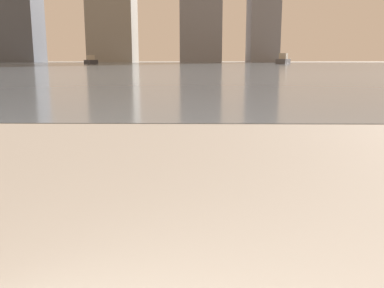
# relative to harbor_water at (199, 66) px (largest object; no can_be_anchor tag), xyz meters

# --- Properties ---
(harbor_water) EXTENTS (180.00, 110.00, 0.01)m
(harbor_water) POSITION_rel_harbor_water_xyz_m (0.00, 0.00, 0.00)
(harbor_water) COLOR slate
(harbor_water) RESTS_ON ground_plane
(harbor_boat_3) EXTENTS (3.42, 4.49, 1.62)m
(harbor_boat_3) POSITION_rel_harbor_water_xyz_m (-19.93, 18.23, 0.58)
(harbor_boat_3) COLOR #2D2D33
(harbor_boat_3) RESTS_ON harbor_water
(harbor_boat_5) EXTENTS (3.65, 5.59, 1.98)m
(harbor_boat_5) POSITION_rel_harbor_water_xyz_m (15.89, 20.31, 0.70)
(harbor_boat_5) COLOR #4C4C51
(harbor_boat_5) RESTS_ON harbor_water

